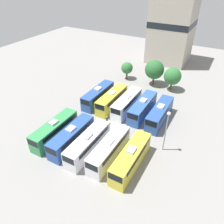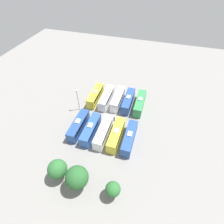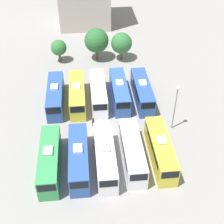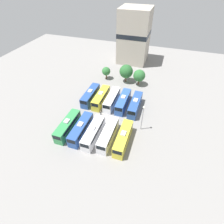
# 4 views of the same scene
# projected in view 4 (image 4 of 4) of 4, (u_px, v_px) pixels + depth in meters

# --- Properties ---
(ground_plane) EXTENTS (124.77, 124.77, 0.00)m
(ground_plane) POSITION_uv_depth(u_px,v_px,m) (104.00, 119.00, 51.19)
(ground_plane) COLOR gray
(bus_0) EXTENTS (2.59, 10.48, 3.72)m
(bus_0) POSITION_uv_depth(u_px,v_px,m) (68.00, 126.00, 46.42)
(bus_0) COLOR #338C4C
(bus_0) RESTS_ON ground_plane
(bus_1) EXTENTS (2.59, 10.48, 3.72)m
(bus_1) POSITION_uv_depth(u_px,v_px,m) (81.00, 129.00, 45.54)
(bus_1) COLOR #284C93
(bus_1) RESTS_ON ground_plane
(bus_2) EXTENTS (2.59, 10.48, 3.72)m
(bus_2) POSITION_uv_depth(u_px,v_px,m) (93.00, 132.00, 44.60)
(bus_2) COLOR silver
(bus_2) RESTS_ON ground_plane
(bus_3) EXTENTS (2.59, 10.48, 3.72)m
(bus_3) POSITION_uv_depth(u_px,v_px,m) (108.00, 134.00, 44.12)
(bus_3) COLOR silver
(bus_3) RESTS_ON ground_plane
(bus_4) EXTENTS (2.59, 10.48, 3.72)m
(bus_4) POSITION_uv_depth(u_px,v_px,m) (123.00, 138.00, 43.19)
(bus_4) COLOR gold
(bus_4) RESTS_ON ground_plane
(bus_5) EXTENTS (2.59, 10.48, 3.72)m
(bus_5) POSITION_uv_depth(u_px,v_px,m) (90.00, 95.00, 56.93)
(bus_5) COLOR #284C93
(bus_5) RESTS_ON ground_plane
(bus_6) EXTENTS (2.59, 10.48, 3.72)m
(bus_6) POSITION_uv_depth(u_px,v_px,m) (101.00, 97.00, 56.00)
(bus_6) COLOR gold
(bus_6) RESTS_ON ground_plane
(bus_7) EXTENTS (2.59, 10.48, 3.72)m
(bus_7) POSITION_uv_depth(u_px,v_px,m) (112.00, 99.00, 55.29)
(bus_7) COLOR silver
(bus_7) RESTS_ON ground_plane
(bus_8) EXTENTS (2.59, 10.48, 3.72)m
(bus_8) POSITION_uv_depth(u_px,v_px,m) (123.00, 101.00, 54.47)
(bus_8) COLOR #2D56A8
(bus_8) RESTS_ON ground_plane
(bus_9) EXTENTS (2.59, 10.48, 3.72)m
(bus_9) POSITION_uv_depth(u_px,v_px,m) (135.00, 104.00, 53.26)
(bus_9) COLOR #284C93
(bus_9) RESTS_ON ground_plane
(worker_person) EXTENTS (0.36, 0.36, 1.85)m
(worker_person) POSITION_uv_depth(u_px,v_px,m) (101.00, 114.00, 51.55)
(worker_person) COLOR #333338
(worker_person) RESTS_ON ground_plane
(light_pole) EXTENTS (0.60, 0.60, 7.98)m
(light_pole) POSITION_uv_depth(u_px,v_px,m) (143.00, 114.00, 44.47)
(light_pole) COLOR gray
(light_pole) RESTS_ON ground_plane
(tree_0) EXTENTS (3.21, 3.21, 4.77)m
(tree_0) POSITION_uv_depth(u_px,v_px,m) (106.00, 71.00, 66.57)
(tree_0) COLOR brown
(tree_0) RESTS_ON ground_plane
(tree_1) EXTENTS (4.97, 4.97, 6.71)m
(tree_1) POSITION_uv_depth(u_px,v_px,m) (126.00, 71.00, 64.22)
(tree_1) COLOR brown
(tree_1) RESTS_ON ground_plane
(tree_2) EXTENTS (4.32, 4.32, 5.91)m
(tree_2) POSITION_uv_depth(u_px,v_px,m) (139.00, 76.00, 62.83)
(tree_2) COLOR brown
(tree_2) RESTS_ON ground_plane
(depot_building) EXTENTS (12.36, 12.21, 21.69)m
(depot_building) POSITION_uv_depth(u_px,v_px,m) (134.00, 36.00, 73.99)
(depot_building) COLOR #B2A899
(depot_building) RESTS_ON ground_plane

